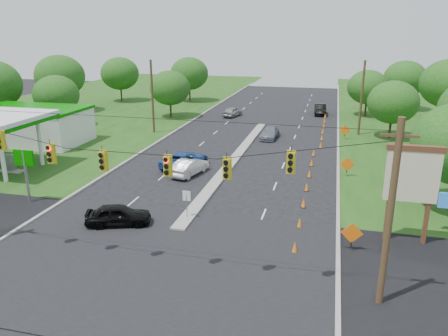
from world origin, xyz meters
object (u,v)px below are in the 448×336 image
(pylon_sign, at_px, (417,180))
(blue_pickup, at_px, (185,160))
(white_sedan, at_px, (190,167))
(gas_station, at_px, (24,124))
(black_sedan, at_px, (118,215))

(pylon_sign, bearing_deg, blue_pickup, 149.05)
(blue_pickup, bearing_deg, white_sedan, 138.16)
(gas_station, relative_size, blue_pickup, 3.67)
(gas_station, distance_m, black_sedan, 25.52)
(black_sedan, bearing_deg, pylon_sign, -102.10)
(black_sedan, xyz_separation_m, white_sedan, (1.22, 11.27, 0.01))
(blue_pickup, bearing_deg, black_sedan, 107.87)
(pylon_sign, height_order, white_sedan, pylon_sign)
(white_sedan, xyz_separation_m, blue_pickup, (-1.12, 1.96, 0.01))
(pylon_sign, relative_size, blue_pickup, 1.14)
(gas_station, bearing_deg, pylon_sign, -20.31)
(pylon_sign, bearing_deg, white_sedan, 152.30)
(pylon_sign, relative_size, white_sedan, 1.38)
(white_sedan, height_order, blue_pickup, blue_pickup)
(gas_station, distance_m, white_sedan, 21.45)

